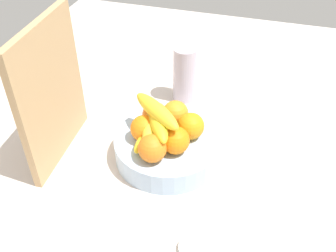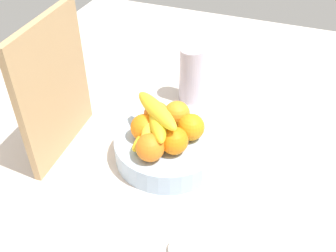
{
  "view_description": "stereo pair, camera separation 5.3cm",
  "coord_description": "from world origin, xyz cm",
  "px_view_note": "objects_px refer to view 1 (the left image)",
  "views": [
    {
      "loc": [
        -74.22,
        -22.65,
        70.9
      ],
      "look_at": [
        -2.86,
        -1.36,
        10.08
      ],
      "focal_mm": 41.76,
      "sensor_mm": 36.0,
      "label": 1
    },
    {
      "loc": [
        -72.51,
        -27.72,
        70.9
      ],
      "look_at": [
        -2.86,
        -1.36,
        10.08
      ],
      "focal_mm": 41.76,
      "sensor_mm": 36.0,
      "label": 2
    }
  ],
  "objects_px": {
    "fruit_bowl": "(168,147)",
    "orange_front_right": "(175,113)",
    "orange_front_left": "(191,126)",
    "orange_center": "(155,115)",
    "orange_back_left": "(144,129)",
    "cutting_board": "(51,93)",
    "thermos_tumbler": "(185,74)",
    "banana_bunch": "(155,122)",
    "orange_top_stack": "(176,140)",
    "jar_lid": "(194,249)",
    "orange_back_right": "(153,149)"
  },
  "relations": [
    {
      "from": "orange_center",
      "to": "orange_back_right",
      "type": "bearing_deg",
      "value": -164.17
    },
    {
      "from": "orange_front_left",
      "to": "thermos_tumbler",
      "type": "distance_m",
      "value": 0.26
    },
    {
      "from": "orange_back_left",
      "to": "banana_bunch",
      "type": "distance_m",
      "value": 0.03
    },
    {
      "from": "fruit_bowl",
      "to": "cutting_board",
      "type": "distance_m",
      "value": 0.32
    },
    {
      "from": "fruit_bowl",
      "to": "orange_front_left",
      "type": "xyz_separation_m",
      "value": [
        0.02,
        -0.05,
        0.06
      ]
    },
    {
      "from": "orange_center",
      "to": "orange_top_stack",
      "type": "height_order",
      "value": "same"
    },
    {
      "from": "fruit_bowl",
      "to": "orange_front_right",
      "type": "height_order",
      "value": "orange_front_right"
    },
    {
      "from": "orange_front_left",
      "to": "orange_back_left",
      "type": "distance_m",
      "value": 0.12
    },
    {
      "from": "orange_top_stack",
      "to": "thermos_tumbler",
      "type": "bearing_deg",
      "value": 10.71
    },
    {
      "from": "orange_center",
      "to": "orange_top_stack",
      "type": "distance_m",
      "value": 0.11
    },
    {
      "from": "fruit_bowl",
      "to": "orange_front_left",
      "type": "distance_m",
      "value": 0.09
    },
    {
      "from": "orange_top_stack",
      "to": "fruit_bowl",
      "type": "bearing_deg",
      "value": 37.84
    },
    {
      "from": "orange_front_left",
      "to": "orange_front_right",
      "type": "bearing_deg",
      "value": 52.56
    },
    {
      "from": "orange_back_left",
      "to": "jar_lid",
      "type": "height_order",
      "value": "orange_back_left"
    },
    {
      "from": "banana_bunch",
      "to": "jar_lid",
      "type": "height_order",
      "value": "banana_bunch"
    },
    {
      "from": "cutting_board",
      "to": "orange_top_stack",
      "type": "bearing_deg",
      "value": -90.18
    },
    {
      "from": "orange_center",
      "to": "banana_bunch",
      "type": "xyz_separation_m",
      "value": [
        -0.05,
        -0.02,
        0.02
      ]
    },
    {
      "from": "thermos_tumbler",
      "to": "jar_lid",
      "type": "bearing_deg",
      "value": -163.16
    },
    {
      "from": "orange_center",
      "to": "thermos_tumbler",
      "type": "bearing_deg",
      "value": -4.8
    },
    {
      "from": "orange_front_right",
      "to": "orange_center",
      "type": "xyz_separation_m",
      "value": [
        -0.02,
        0.05,
        0.0
      ]
    },
    {
      "from": "fruit_bowl",
      "to": "orange_front_left",
      "type": "height_order",
      "value": "orange_front_left"
    },
    {
      "from": "orange_top_stack",
      "to": "thermos_tumbler",
      "type": "height_order",
      "value": "thermos_tumbler"
    },
    {
      "from": "jar_lid",
      "to": "cutting_board",
      "type": "bearing_deg",
      "value": 63.5
    },
    {
      "from": "cutting_board",
      "to": "fruit_bowl",
      "type": "bearing_deg",
      "value": -81.77
    },
    {
      "from": "fruit_bowl",
      "to": "orange_back_left",
      "type": "distance_m",
      "value": 0.09
    },
    {
      "from": "orange_front_left",
      "to": "orange_back_left",
      "type": "height_order",
      "value": "same"
    },
    {
      "from": "orange_front_left",
      "to": "jar_lid",
      "type": "height_order",
      "value": "orange_front_left"
    },
    {
      "from": "thermos_tumbler",
      "to": "jar_lid",
      "type": "distance_m",
      "value": 0.55
    },
    {
      "from": "banana_bunch",
      "to": "orange_front_right",
      "type": "bearing_deg",
      "value": -24.28
    },
    {
      "from": "fruit_bowl",
      "to": "jar_lid",
      "type": "height_order",
      "value": "fruit_bowl"
    },
    {
      "from": "orange_front_right",
      "to": "cutting_board",
      "type": "height_order",
      "value": "cutting_board"
    },
    {
      "from": "fruit_bowl",
      "to": "thermos_tumbler",
      "type": "distance_m",
      "value": 0.27
    },
    {
      "from": "fruit_bowl",
      "to": "banana_bunch",
      "type": "bearing_deg",
      "value": 108.0
    },
    {
      "from": "orange_front_right",
      "to": "orange_center",
      "type": "distance_m",
      "value": 0.05
    },
    {
      "from": "cutting_board",
      "to": "thermos_tumbler",
      "type": "xyz_separation_m",
      "value": [
        0.32,
        -0.25,
        -0.09
      ]
    },
    {
      "from": "banana_bunch",
      "to": "thermos_tumbler",
      "type": "bearing_deg",
      "value": -0.79
    },
    {
      "from": "fruit_bowl",
      "to": "banana_bunch",
      "type": "relative_size",
      "value": 1.56
    },
    {
      "from": "fruit_bowl",
      "to": "jar_lid",
      "type": "bearing_deg",
      "value": -152.93
    },
    {
      "from": "fruit_bowl",
      "to": "thermos_tumbler",
      "type": "relative_size",
      "value": 1.58
    },
    {
      "from": "orange_back_left",
      "to": "orange_front_right",
      "type": "bearing_deg",
      "value": -35.13
    },
    {
      "from": "orange_front_right",
      "to": "cutting_board",
      "type": "xyz_separation_m",
      "value": [
        -0.12,
        0.28,
        0.09
      ]
    },
    {
      "from": "fruit_bowl",
      "to": "orange_front_right",
      "type": "relative_size",
      "value": 4.02
    },
    {
      "from": "banana_bunch",
      "to": "thermos_tumbler",
      "type": "height_order",
      "value": "thermos_tumbler"
    },
    {
      "from": "orange_front_right",
      "to": "orange_back_right",
      "type": "xyz_separation_m",
      "value": [
        -0.14,
        0.01,
        0.0
      ]
    },
    {
      "from": "fruit_bowl",
      "to": "cutting_board",
      "type": "relative_size",
      "value": 0.76
    },
    {
      "from": "orange_front_left",
      "to": "orange_back_right",
      "type": "relative_size",
      "value": 1.0
    },
    {
      "from": "orange_back_left",
      "to": "banana_bunch",
      "type": "height_order",
      "value": "banana_bunch"
    },
    {
      "from": "orange_center",
      "to": "orange_back_left",
      "type": "distance_m",
      "value": 0.06
    },
    {
      "from": "cutting_board",
      "to": "orange_front_right",
      "type": "bearing_deg",
      "value": -70.1
    },
    {
      "from": "orange_front_left",
      "to": "cutting_board",
      "type": "distance_m",
      "value": 0.35
    }
  ]
}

